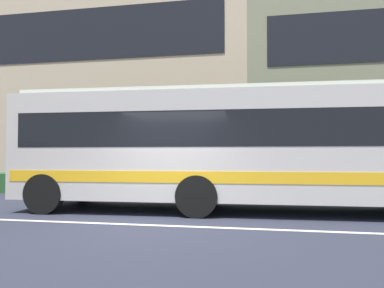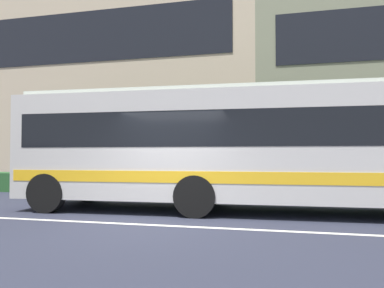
{
  "view_description": "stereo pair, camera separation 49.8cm",
  "coord_description": "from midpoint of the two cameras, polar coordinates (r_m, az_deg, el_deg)",
  "views": [
    {
      "loc": [
        2.25,
        -7.79,
        1.46
      ],
      "look_at": [
        0.29,
        1.97,
        1.76
      ],
      "focal_mm": 36.07,
      "sensor_mm": 36.0,
      "label": 1
    },
    {
      "loc": [
        2.73,
        -7.68,
        1.46
      ],
      "look_at": [
        0.29,
        1.97,
        1.76
      ],
      "focal_mm": 36.07,
      "sensor_mm": 36.0,
      "label": 2
    }
  ],
  "objects": [
    {
      "name": "hedge_row_far",
      "position": [
        13.97,
        4.52,
        -6.16
      ],
      "size": [
        20.43,
        1.1,
        0.75
      ],
      "primitive_type": "cube",
      "color": "#27562A",
      "rests_on": "ground_plane"
    },
    {
      "name": "apartment_block_left",
      "position": [
        26.6,
        -17.25,
        8.85
      ],
      "size": [
        25.01,
        10.64,
        12.61
      ],
      "color": "#C0AD91",
      "rests_on": "ground_plane"
    },
    {
      "name": "ground_plane",
      "position": [
        8.25,
        -3.66,
        -11.91
      ],
      "size": [
        160.0,
        160.0,
        0.0
      ],
      "primitive_type": "plane",
      "color": "#2A2E3F"
    },
    {
      "name": "transit_bus",
      "position": [
        10.16,
        6.92,
        -0.11
      ],
      "size": [
        11.23,
        3.02,
        3.16
      ],
      "color": "silver",
      "rests_on": "ground_plane"
    },
    {
      "name": "lane_centre_line",
      "position": [
        8.25,
        -3.66,
        -11.89
      ],
      "size": [
        60.0,
        0.16,
        0.01
      ],
      "primitive_type": "cube",
      "color": "silver",
      "rests_on": "ground_plane"
    }
  ]
}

